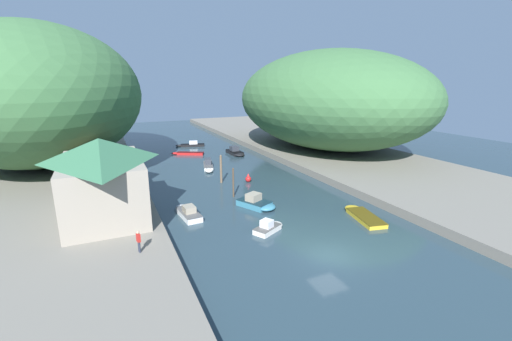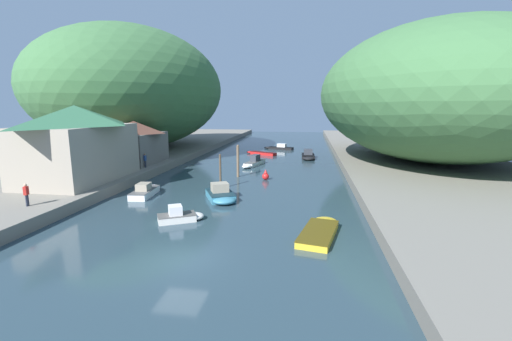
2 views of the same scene
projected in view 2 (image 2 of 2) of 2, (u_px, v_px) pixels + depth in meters
water_surface at (259, 166)px, 47.60m from camera, size 130.00×130.00×0.00m
left_bank at (113, 159)px, 50.82m from camera, size 22.00×120.00×0.94m
right_bank at (428, 167)px, 44.21m from camera, size 22.00×120.00×0.94m
hillside_left at (135, 89)px, 58.74m from camera, size 28.73×40.23×20.21m
hillside_right at (436, 94)px, 44.90m from camera, size 29.90×41.86×17.53m
waterfront_building at (77, 142)px, 33.15m from camera, size 7.28×12.00×7.29m
boathouse_shed at (135, 141)px, 43.88m from camera, size 6.06×8.83×5.36m
boat_open_rowboat at (253, 163)px, 47.46m from camera, size 2.73×6.20×1.45m
boat_near_quay at (181, 216)px, 24.60m from camera, size 3.53×2.75×1.18m
boat_moored_right at (146, 191)px, 31.90m from camera, size 1.93×4.98×1.23m
boat_far_right_bank at (320, 230)px, 22.19m from camera, size 3.04×6.12×0.45m
boat_yellow_tender at (221, 195)px, 30.00m from camera, size 3.75×4.82×1.43m
boat_far_upstream at (260, 153)px, 58.75m from camera, size 5.83×3.86×0.46m
boat_cabin_cruiser at (278, 148)px, 65.69m from camera, size 6.02×2.89×1.12m
boat_white_cruiser at (308, 156)px, 54.03m from camera, size 2.13×5.38×1.43m
mooring_post_middle at (220, 171)px, 34.00m from camera, size 0.21×0.21×3.50m
mooring_post_fourth at (238, 161)px, 39.74m from camera, size 0.30×0.30×3.78m
channel_buoy_near at (266, 176)px, 38.37m from camera, size 0.78×0.78×1.18m
person_on_quay at (26, 193)px, 24.86m from camera, size 0.30×0.42×1.69m
person_by_boathouse at (145, 159)px, 40.60m from camera, size 0.26×0.40×1.69m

